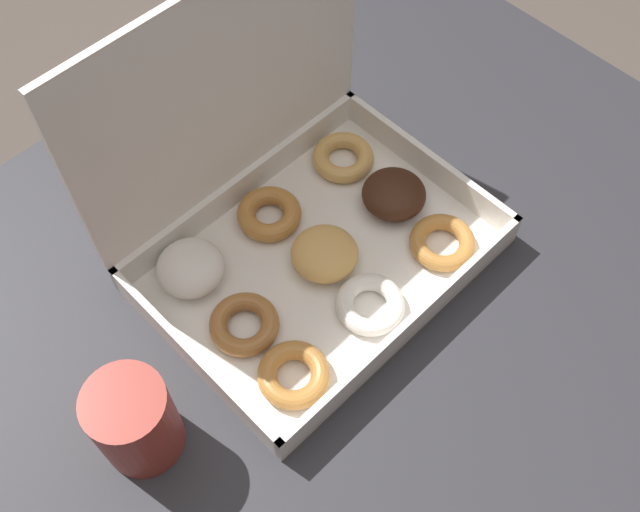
{
  "coord_description": "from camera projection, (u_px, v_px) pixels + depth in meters",
  "views": [
    {
      "loc": [
        -0.24,
        -0.24,
        1.48
      ],
      "look_at": [
        0.06,
        0.07,
        0.77
      ],
      "focal_mm": 42.0,
      "sensor_mm": 36.0,
      "label": 1
    }
  ],
  "objects": [
    {
      "name": "coffee_mug",
      "position": [
        134.0,
        421.0,
        0.7
      ],
      "size": [
        0.08,
        0.08,
        0.11
      ],
      "color": "#A3382D",
      "rests_on": "dining_table"
    },
    {
      "name": "dining_table",
      "position": [
        320.0,
        375.0,
        0.89
      ],
      "size": [
        1.14,
        0.89,
        0.75
      ],
      "color": "#2D2D33",
      "rests_on": "ground_plane"
    },
    {
      "name": "donut_box",
      "position": [
        295.0,
        217.0,
        0.81
      ],
      "size": [
        0.37,
        0.28,
        0.31
      ],
      "color": "silver",
      "rests_on": "dining_table"
    },
    {
      "name": "ground_plane",
      "position": [
        320.0,
        505.0,
        1.44
      ],
      "size": [
        8.0,
        8.0,
        0.0
      ],
      "primitive_type": "plane",
      "color": "#564C44"
    }
  ]
}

